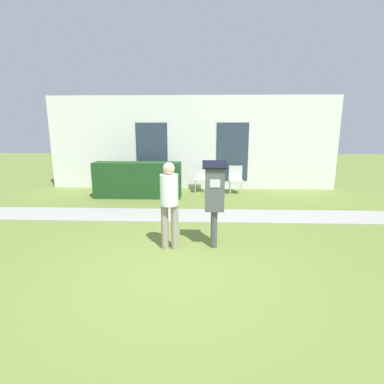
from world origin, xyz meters
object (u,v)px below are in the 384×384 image
outdoor_chair_left (166,177)px  outdoor_chair_middle (201,176)px  outdoor_chair_right (236,177)px  parking_meter (215,193)px  person_standing (169,199)px

outdoor_chair_left → outdoor_chair_middle: 1.17m
outdoor_chair_left → outdoor_chair_right: bearing=-20.7°
parking_meter → outdoor_chair_right: parking_meter is taller
outdoor_chair_middle → outdoor_chair_right: same height
person_standing → outdoor_chair_right: (1.67, 4.69, -0.40)m
outdoor_chair_middle → outdoor_chair_right: size_ratio=1.00×
person_standing → outdoor_chair_middle: person_standing is taller
outdoor_chair_left → outdoor_chair_middle: same height
outdoor_chair_left → outdoor_chair_right: 2.29m
person_standing → outdoor_chair_middle: size_ratio=1.76×
parking_meter → outdoor_chair_right: 4.71m
parking_meter → outdoor_chair_left: 4.80m
outdoor_chair_left → outdoor_chair_middle: size_ratio=1.00×
person_standing → parking_meter: bearing=32.1°
outdoor_chair_middle → parking_meter: bearing=-87.3°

